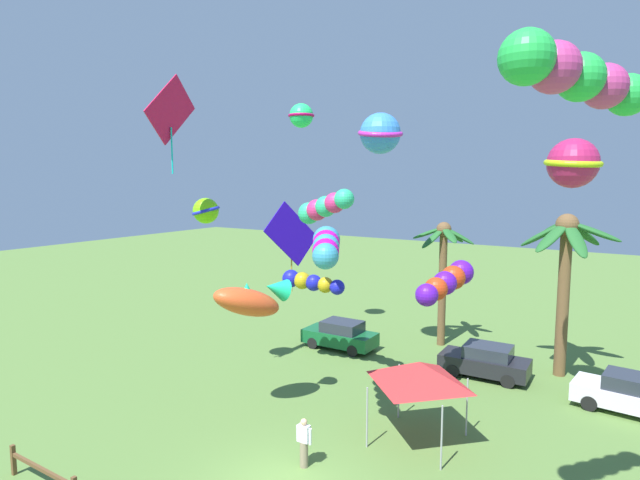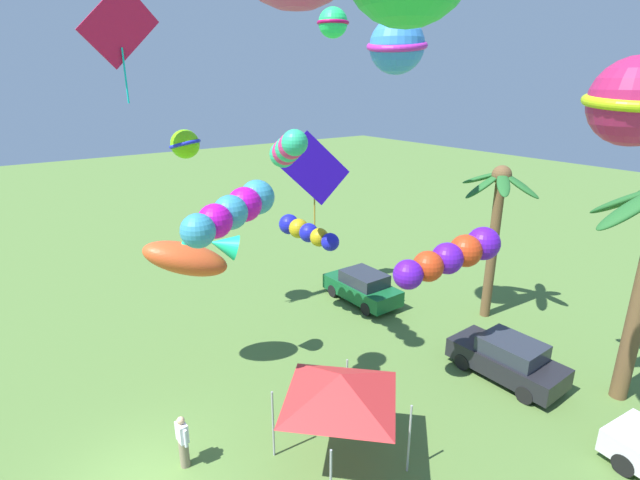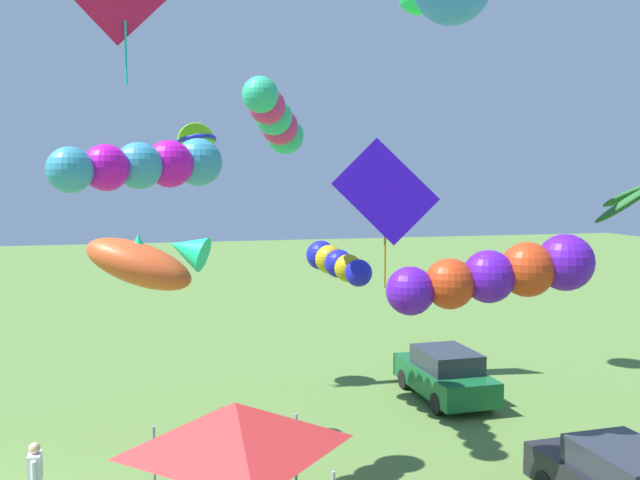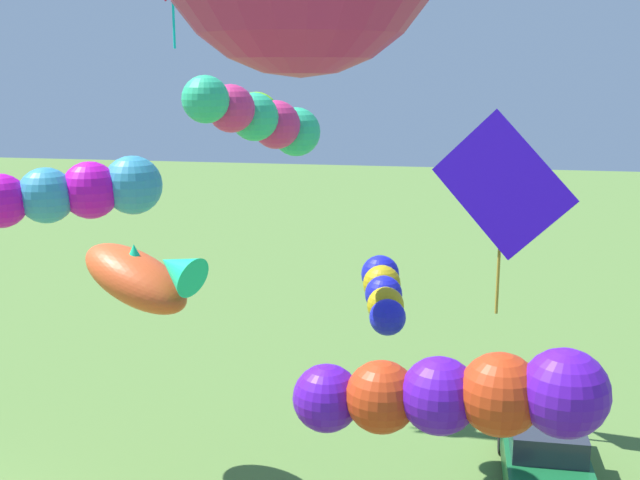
{
  "view_description": "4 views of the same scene",
  "coord_description": "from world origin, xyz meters",
  "px_view_note": "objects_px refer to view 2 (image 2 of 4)",
  "views": [
    {
      "loc": [
        8.77,
        -11.61,
        9.07
      ],
      "look_at": [
        -3.32,
        7.37,
        6.4
      ],
      "focal_mm": 29.37,
      "sensor_mm": 36.0,
      "label": 1
    },
    {
      "loc": [
        10.45,
        -1.85,
        9.97
      ],
      "look_at": [
        -1.54,
        6.92,
        4.98
      ],
      "focal_mm": 26.56,
      "sensor_mm": 36.0,
      "label": 2
    },
    {
      "loc": [
        13.07,
        3.36,
        6.44
      ],
      "look_at": [
        -2.38,
        7.37,
        5.06
      ],
      "focal_mm": 37.74,
      "sensor_mm": 36.0,
      "label": 3
    },
    {
      "loc": [
        11.01,
        9.91,
        8.77
      ],
      "look_at": [
        -2.54,
        7.4,
        5.72
      ],
      "focal_mm": 43.65,
      "sensor_mm": 36.0,
      "label": 4
    }
  ],
  "objects_px": {
    "parked_car_2": "(507,359)",
    "kite_ball_9": "(185,144)",
    "spectator_0": "(183,441)",
    "kite_ball_4": "(397,46)",
    "kite_diamond_6": "(314,170)",
    "kite_diamond_11": "(119,27)",
    "palm_tree_0": "(498,208)",
    "parked_car_1": "(362,287)",
    "kite_tube_2": "(234,210)",
    "kite_ball_10": "(333,23)",
    "kite_tube_8": "(288,150)",
    "kite_ball_0": "(635,102)",
    "kite_fish_3": "(191,256)",
    "kite_tube_1": "(452,256)",
    "kite_tube_7": "(306,232)",
    "festival_tent": "(340,387)"
  },
  "relations": [
    {
      "from": "parked_car_2",
      "to": "kite_ball_10",
      "type": "relative_size",
      "value": 2.06
    },
    {
      "from": "kite_tube_7",
      "to": "kite_ball_10",
      "type": "height_order",
      "value": "kite_ball_10"
    },
    {
      "from": "spectator_0",
      "to": "kite_tube_1",
      "type": "distance_m",
      "value": 9.6
    },
    {
      "from": "kite_diamond_6",
      "to": "kite_diamond_11",
      "type": "relative_size",
      "value": 1.25
    },
    {
      "from": "kite_tube_7",
      "to": "kite_tube_8",
      "type": "height_order",
      "value": "kite_tube_8"
    },
    {
      "from": "spectator_0",
      "to": "kite_ball_4",
      "type": "bearing_deg",
      "value": 102.28
    },
    {
      "from": "kite_tube_2",
      "to": "kite_diamond_6",
      "type": "xyz_separation_m",
      "value": [
        -6.78,
        7.42,
        -0.7
      ]
    },
    {
      "from": "palm_tree_0",
      "to": "kite_diamond_6",
      "type": "distance_m",
      "value": 8.24
    },
    {
      "from": "kite_diamond_11",
      "to": "spectator_0",
      "type": "bearing_deg",
      "value": -12.6
    },
    {
      "from": "parked_car_2",
      "to": "kite_tube_8",
      "type": "bearing_deg",
      "value": -133.06
    },
    {
      "from": "kite_ball_4",
      "to": "kite_ball_10",
      "type": "height_order",
      "value": "kite_ball_10"
    },
    {
      "from": "kite_diamond_11",
      "to": "parked_car_2",
      "type": "bearing_deg",
      "value": 41.58
    },
    {
      "from": "parked_car_1",
      "to": "parked_car_2",
      "type": "bearing_deg",
      "value": 0.6
    },
    {
      "from": "kite_tube_7",
      "to": "kite_ball_9",
      "type": "bearing_deg",
      "value": -131.94
    },
    {
      "from": "parked_car_2",
      "to": "kite_tube_2",
      "type": "xyz_separation_m",
      "value": [
        -3.29,
        -8.52,
        6.01
      ]
    },
    {
      "from": "kite_ball_9",
      "to": "kite_tube_8",
      "type": "bearing_deg",
      "value": 15.81
    },
    {
      "from": "spectator_0",
      "to": "kite_ball_0",
      "type": "distance_m",
      "value": 13.25
    },
    {
      "from": "parked_car_1",
      "to": "kite_ball_10",
      "type": "bearing_deg",
      "value": 178.85
    },
    {
      "from": "kite_tube_1",
      "to": "kite_tube_2",
      "type": "height_order",
      "value": "kite_tube_2"
    },
    {
      "from": "kite_diamond_11",
      "to": "kite_fish_3",
      "type": "bearing_deg",
      "value": 6.73
    },
    {
      "from": "parked_car_1",
      "to": "kite_ball_4",
      "type": "distance_m",
      "value": 10.83
    },
    {
      "from": "kite_ball_0",
      "to": "kite_diamond_6",
      "type": "xyz_separation_m",
      "value": [
        -13.62,
        1.91,
        -3.53
      ]
    },
    {
      "from": "festival_tent",
      "to": "kite_tube_7",
      "type": "bearing_deg",
      "value": 151.87
    },
    {
      "from": "parked_car_1",
      "to": "festival_tent",
      "type": "bearing_deg",
      "value": -44.49
    },
    {
      "from": "palm_tree_0",
      "to": "kite_tube_2",
      "type": "xyz_separation_m",
      "value": [
        0.02,
        -11.99,
        1.81
      ]
    },
    {
      "from": "kite_tube_1",
      "to": "kite_ball_10",
      "type": "height_order",
      "value": "kite_ball_10"
    },
    {
      "from": "kite_diamond_6",
      "to": "kite_ball_10",
      "type": "relative_size",
      "value": 2.53
    },
    {
      "from": "kite_tube_1",
      "to": "kite_ball_10",
      "type": "xyz_separation_m",
      "value": [
        -8.91,
        1.98,
        7.73
      ]
    },
    {
      "from": "kite_diamond_6",
      "to": "palm_tree_0",
      "type": "bearing_deg",
      "value": 34.04
    },
    {
      "from": "festival_tent",
      "to": "kite_ball_0",
      "type": "height_order",
      "value": "kite_ball_0"
    },
    {
      "from": "parked_car_1",
      "to": "parked_car_2",
      "type": "distance_m",
      "value": 7.63
    },
    {
      "from": "kite_ball_9",
      "to": "kite_ball_10",
      "type": "xyz_separation_m",
      "value": [
        0.23,
        7.02,
        4.73
      ]
    },
    {
      "from": "parked_car_1",
      "to": "kite_diamond_6",
      "type": "bearing_deg",
      "value": -157.32
    },
    {
      "from": "parked_car_2",
      "to": "kite_tube_8",
      "type": "height_order",
      "value": "kite_tube_8"
    },
    {
      "from": "parked_car_2",
      "to": "kite_ball_9",
      "type": "height_order",
      "value": "kite_ball_9"
    },
    {
      "from": "kite_tube_8",
      "to": "spectator_0",
      "type": "bearing_deg",
      "value": -64.03
    },
    {
      "from": "palm_tree_0",
      "to": "kite_fish_3",
      "type": "relative_size",
      "value": 1.96
    },
    {
      "from": "kite_diamond_11",
      "to": "kite_tube_8",
      "type": "bearing_deg",
      "value": 34.72
    },
    {
      "from": "festival_tent",
      "to": "kite_diamond_6",
      "type": "xyz_separation_m",
      "value": [
        -9.71,
        6.12,
        3.59
      ]
    },
    {
      "from": "kite_ball_4",
      "to": "parked_car_1",
      "type": "bearing_deg",
      "value": 155.32
    },
    {
      "from": "kite_ball_0",
      "to": "kite_tube_8",
      "type": "height_order",
      "value": "kite_ball_0"
    },
    {
      "from": "palm_tree_0",
      "to": "kite_tube_8",
      "type": "height_order",
      "value": "kite_tube_8"
    },
    {
      "from": "kite_diamond_6",
      "to": "kite_tube_8",
      "type": "height_order",
      "value": "kite_tube_8"
    },
    {
      "from": "kite_tube_2",
      "to": "kite_fish_3",
      "type": "xyz_separation_m",
      "value": [
        -3.28,
        -0.07,
        -2.26
      ]
    },
    {
      "from": "kite_ball_9",
      "to": "kite_diamond_11",
      "type": "relative_size",
      "value": 0.43
    },
    {
      "from": "parked_car_1",
      "to": "kite_diamond_6",
      "type": "height_order",
      "value": "kite_diamond_6"
    },
    {
      "from": "kite_fish_3",
      "to": "kite_ball_4",
      "type": "xyz_separation_m",
      "value": [
        1.79,
        7.21,
        6.62
      ]
    },
    {
      "from": "spectator_0",
      "to": "kite_diamond_11",
      "type": "relative_size",
      "value": 0.41
    },
    {
      "from": "kite_diamond_6",
      "to": "kite_diamond_11",
      "type": "height_order",
      "value": "kite_diamond_11"
    },
    {
      "from": "kite_ball_0",
      "to": "kite_tube_8",
      "type": "distance_m",
      "value": 9.31
    }
  ]
}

